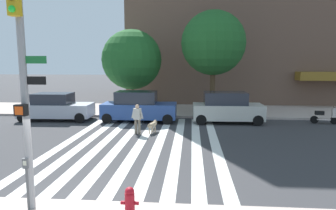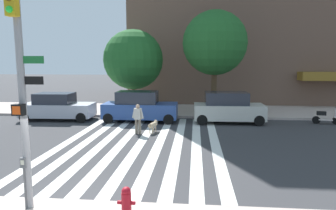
{
  "view_description": "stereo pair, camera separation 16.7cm",
  "coord_description": "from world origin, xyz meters",
  "px_view_note": "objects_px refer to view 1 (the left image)",
  "views": [
    {
      "loc": [
        2.96,
        -7.62,
        3.89
      ],
      "look_at": [
        1.88,
        6.17,
        1.93
      ],
      "focal_mm": 32.32,
      "sensor_mm": 36.0,
      "label": 1
    },
    {
      "loc": [
        3.13,
        -7.61,
        3.89
      ],
      "look_at": [
        1.88,
        6.17,
        1.93
      ],
      "focal_mm": 32.32,
      "sensor_mm": 36.0,
      "label": 2
    }
  ],
  "objects_px": {
    "traffic_light_pole": "(23,78)",
    "street_tree_middle": "(213,43)",
    "parking_meter_curbside": "(27,177)",
    "fire_hydrant": "(130,203)",
    "parked_car_behind_first": "(139,107)",
    "parked_car_third_in_line": "(227,108)",
    "parked_car_near_curb": "(56,107)",
    "pedestrian_dog_walker": "(137,117)",
    "parked_scooter": "(324,116)",
    "street_tree_nearest": "(132,60)",
    "dog_on_leash": "(153,125)"
  },
  "relations": [
    {
      "from": "traffic_light_pole",
      "to": "street_tree_middle",
      "type": "xyz_separation_m",
      "value": [
        5.6,
        15.22,
        1.73
      ]
    },
    {
      "from": "traffic_light_pole",
      "to": "parking_meter_curbside",
      "type": "bearing_deg",
      "value": -138.47
    },
    {
      "from": "traffic_light_pole",
      "to": "fire_hydrant",
      "type": "distance_m",
      "value": 3.99
    },
    {
      "from": "parked_car_behind_first",
      "to": "street_tree_middle",
      "type": "bearing_deg",
      "value": 28.44
    },
    {
      "from": "fire_hydrant",
      "to": "parked_car_third_in_line",
      "type": "bearing_deg",
      "value": 73.55
    },
    {
      "from": "parking_meter_curbside",
      "to": "street_tree_middle",
      "type": "distance_m",
      "value": 16.81
    },
    {
      "from": "parked_car_near_curb",
      "to": "parked_car_third_in_line",
      "type": "height_order",
      "value": "parked_car_third_in_line"
    },
    {
      "from": "parking_meter_curbside",
      "to": "pedestrian_dog_walker",
      "type": "xyz_separation_m",
      "value": [
        1.21,
        8.96,
        -0.1
      ]
    },
    {
      "from": "parked_scooter",
      "to": "traffic_light_pole",
      "type": "bearing_deg",
      "value": -134.83
    },
    {
      "from": "parking_meter_curbside",
      "to": "street_tree_middle",
      "type": "relative_size",
      "value": 0.18
    },
    {
      "from": "parked_car_near_curb",
      "to": "street_tree_nearest",
      "type": "height_order",
      "value": "street_tree_nearest"
    },
    {
      "from": "parked_car_near_curb",
      "to": "parked_car_third_in_line",
      "type": "xyz_separation_m",
      "value": [
        11.45,
        0.0,
        0.09
      ]
    },
    {
      "from": "street_tree_nearest",
      "to": "dog_on_leash",
      "type": "xyz_separation_m",
      "value": [
        2.4,
        -6.47,
        -3.64
      ]
    },
    {
      "from": "parking_meter_curbside",
      "to": "parked_car_behind_first",
      "type": "xyz_separation_m",
      "value": [
        0.64,
        12.55,
        -0.07
      ]
    },
    {
      "from": "fire_hydrant",
      "to": "parking_meter_curbside",
      "type": "bearing_deg",
      "value": 176.35
    },
    {
      "from": "fire_hydrant",
      "to": "street_tree_nearest",
      "type": "bearing_deg",
      "value": 100.88
    },
    {
      "from": "parked_car_third_in_line",
      "to": "parked_car_behind_first",
      "type": "bearing_deg",
      "value": 179.99
    },
    {
      "from": "parked_car_third_in_line",
      "to": "pedestrian_dog_walker",
      "type": "xyz_separation_m",
      "value": [
        -5.21,
        -3.59,
        -0.05
      ]
    },
    {
      "from": "traffic_light_pole",
      "to": "parking_meter_curbside",
      "type": "relative_size",
      "value": 4.26
    },
    {
      "from": "fire_hydrant",
      "to": "traffic_light_pole",
      "type": "bearing_deg",
      "value": 175.44
    },
    {
      "from": "fire_hydrant",
      "to": "dog_on_leash",
      "type": "distance_m",
      "value": 9.58
    },
    {
      "from": "parking_meter_curbside",
      "to": "street_tree_middle",
      "type": "height_order",
      "value": "street_tree_middle"
    },
    {
      "from": "traffic_light_pole",
      "to": "dog_on_leash",
      "type": "distance_m",
      "value": 10.03
    },
    {
      "from": "traffic_light_pole",
      "to": "street_tree_middle",
      "type": "bearing_deg",
      "value": 69.8
    },
    {
      "from": "fire_hydrant",
      "to": "parked_car_third_in_line",
      "type": "xyz_separation_m",
      "value": [
        3.75,
        12.72,
        0.45
      ]
    },
    {
      "from": "traffic_light_pole",
      "to": "parked_car_third_in_line",
      "type": "height_order",
      "value": "traffic_light_pole"
    },
    {
      "from": "parked_car_behind_first",
      "to": "dog_on_leash",
      "type": "xyz_separation_m",
      "value": [
        1.34,
        -3.16,
        -0.51
      ]
    },
    {
      "from": "fire_hydrant",
      "to": "street_tree_nearest",
      "type": "xyz_separation_m",
      "value": [
        -3.08,
        16.03,
        3.57
      ]
    },
    {
      "from": "parking_meter_curbside",
      "to": "parked_car_near_curb",
      "type": "height_order",
      "value": "parked_car_near_curb"
    },
    {
      "from": "street_tree_middle",
      "to": "parked_car_near_curb",
      "type": "bearing_deg",
      "value": -165.75
    },
    {
      "from": "parked_car_behind_first",
      "to": "parked_car_third_in_line",
      "type": "relative_size",
      "value": 1.08
    },
    {
      "from": "parked_car_near_curb",
      "to": "parked_scooter",
      "type": "distance_m",
      "value": 17.62
    },
    {
      "from": "street_tree_middle",
      "to": "dog_on_leash",
      "type": "distance_m",
      "value": 8.43
    },
    {
      "from": "parking_meter_curbside",
      "to": "street_tree_nearest",
      "type": "height_order",
      "value": "street_tree_nearest"
    },
    {
      "from": "pedestrian_dog_walker",
      "to": "parked_car_near_curb",
      "type": "bearing_deg",
      "value": 150.1
    },
    {
      "from": "street_tree_nearest",
      "to": "street_tree_middle",
      "type": "xyz_separation_m",
      "value": [
        6.06,
        -0.6,
        1.16
      ]
    },
    {
      "from": "parked_scooter",
      "to": "pedestrian_dog_walker",
      "type": "relative_size",
      "value": 0.99
    },
    {
      "from": "parked_scooter",
      "to": "dog_on_leash",
      "type": "relative_size",
      "value": 1.42
    },
    {
      "from": "fire_hydrant",
      "to": "pedestrian_dog_walker",
      "type": "bearing_deg",
      "value": 99.06
    },
    {
      "from": "fire_hydrant",
      "to": "pedestrian_dog_walker",
      "type": "height_order",
      "value": "pedestrian_dog_walker"
    },
    {
      "from": "traffic_light_pole",
      "to": "parked_scooter",
      "type": "xyz_separation_m",
      "value": [
        12.54,
        12.61,
        -3.04
      ]
    },
    {
      "from": "parked_car_third_in_line",
      "to": "dog_on_leash",
      "type": "height_order",
      "value": "parked_car_third_in_line"
    },
    {
      "from": "parked_car_third_in_line",
      "to": "dog_on_leash",
      "type": "xyz_separation_m",
      "value": [
        -4.44,
        -3.16,
        -0.53
      ]
    },
    {
      "from": "parking_meter_curbside",
      "to": "parked_car_third_in_line",
      "type": "distance_m",
      "value": 14.09
    },
    {
      "from": "parking_meter_curbside",
      "to": "parked_car_behind_first",
      "type": "height_order",
      "value": "parked_car_behind_first"
    },
    {
      "from": "parked_car_third_in_line",
      "to": "pedestrian_dog_walker",
      "type": "bearing_deg",
      "value": -145.44
    },
    {
      "from": "street_tree_nearest",
      "to": "street_tree_middle",
      "type": "height_order",
      "value": "street_tree_middle"
    },
    {
      "from": "fire_hydrant",
      "to": "parked_car_third_in_line",
      "type": "distance_m",
      "value": 13.27
    },
    {
      "from": "parking_meter_curbside",
      "to": "parked_scooter",
      "type": "height_order",
      "value": "parking_meter_curbside"
    },
    {
      "from": "street_tree_middle",
      "to": "fire_hydrant",
      "type": "bearing_deg",
      "value": -100.94
    }
  ]
}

